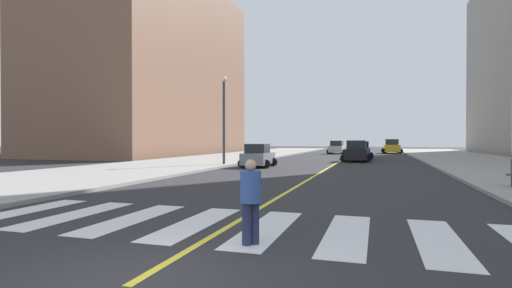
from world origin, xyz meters
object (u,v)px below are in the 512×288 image
object	(u,v)px
car_gray_nearest	(258,156)
car_black_second	(356,152)
car_blue_fourth	(361,151)
pedestrian_crossing	(251,198)
car_silver_third	(337,148)
street_lamp	(224,112)
car_yellow_fifth	(392,147)

from	to	relation	value
car_gray_nearest	car_black_second	world-z (taller)	car_black_second
car_blue_fourth	pedestrian_crossing	size ratio (longest dim) A/B	2.50
pedestrian_crossing	car_silver_third	bearing A→B (deg)	-135.28
car_silver_third	pedestrian_crossing	bearing A→B (deg)	-83.91
pedestrian_crossing	street_lamp	xyz separation A→B (m)	(-8.97, 20.86, 3.28)
car_black_second	street_lamp	distance (m)	13.67
car_yellow_fifth	pedestrian_crossing	size ratio (longest dim) A/B	2.84
car_blue_fourth	pedestrian_crossing	xyz separation A→B (m)	(-0.75, -35.79, 0.05)
car_black_second	street_lamp	xyz separation A→B (m)	(-9.50, -9.26, 3.28)
car_silver_third	car_yellow_fifth	xyz separation A→B (m)	(7.52, 4.17, 0.10)
car_yellow_fifth	street_lamp	size ratio (longest dim) A/B	0.70
car_black_second	car_gray_nearest	bearing A→B (deg)	55.05
car_blue_fourth	street_lamp	world-z (taller)	street_lamp
car_black_second	street_lamp	world-z (taller)	street_lamp
car_gray_nearest	car_silver_third	size ratio (longest dim) A/B	0.92
car_silver_third	car_blue_fourth	xyz separation A→B (m)	(3.80, -13.47, -0.01)
car_silver_third	pedestrian_crossing	xyz separation A→B (m)	(3.05, -49.26, 0.04)
car_gray_nearest	car_blue_fourth	distance (m)	16.77
car_blue_fourth	car_silver_third	bearing A→B (deg)	-74.48
car_yellow_fifth	street_lamp	world-z (taller)	street_lamp
car_silver_third	street_lamp	bearing A→B (deg)	-99.22
pedestrian_crossing	car_blue_fourth	bearing A→B (deg)	-140.02
car_gray_nearest	car_blue_fourth	world-z (taller)	car_blue_fourth
car_black_second	pedestrian_crossing	world-z (taller)	car_black_second
car_gray_nearest	car_silver_third	bearing A→B (deg)	81.65
car_gray_nearest	car_silver_third	distance (m)	28.94
car_blue_fourth	pedestrian_crossing	bearing A→B (deg)	88.57
street_lamp	car_silver_third	bearing A→B (deg)	78.23
car_silver_third	car_yellow_fifth	world-z (taller)	car_yellow_fifth
car_yellow_fifth	street_lamp	xyz separation A→B (m)	(-13.44, -32.57, 3.22)
car_silver_third	pedestrian_crossing	world-z (taller)	car_silver_third
car_gray_nearest	car_silver_third	world-z (taller)	car_silver_third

